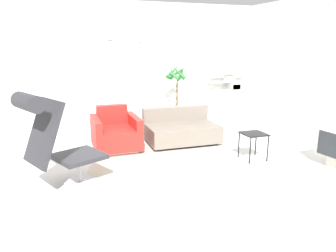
% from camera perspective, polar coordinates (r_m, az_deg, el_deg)
% --- Properties ---
extents(ground_plane, '(12.00, 12.00, 0.00)m').
position_cam_1_polar(ground_plane, '(5.28, 0.77, -6.48)').
color(ground_plane, silver).
extents(wall_back, '(12.00, 0.09, 2.80)m').
position_cam_1_polar(wall_back, '(7.82, -7.01, 10.65)').
color(wall_back, white).
rests_on(wall_back, ground_plane).
extents(round_rug, '(2.14, 2.14, 0.01)m').
position_cam_1_polar(round_rug, '(5.07, -1.68, -7.33)').
color(round_rug, '#BCB29E').
rests_on(round_rug, ground_plane).
extents(lounge_chair, '(1.14, 0.92, 1.30)m').
position_cam_1_polar(lounge_chair, '(4.35, -19.46, -1.40)').
color(lounge_chair, '#BCBCC1').
rests_on(lounge_chair, ground_plane).
extents(armchair_red, '(0.82, 0.90, 0.75)m').
position_cam_1_polar(armchair_red, '(5.99, -9.12, -1.33)').
color(armchair_red, silver).
rests_on(armchair_red, ground_plane).
extents(couch_low, '(1.37, 0.96, 0.64)m').
position_cam_1_polar(couch_low, '(6.35, 2.19, -0.71)').
color(couch_low, black).
rests_on(couch_low, ground_plane).
extents(side_table, '(0.37, 0.37, 0.45)m').
position_cam_1_polar(side_table, '(5.51, 14.70, -1.79)').
color(side_table, black).
rests_on(side_table, ground_plane).
extents(potted_plant, '(0.64, 0.63, 1.46)m').
position_cam_1_polar(potted_plant, '(7.51, 1.54, 4.83)').
color(potted_plant, '#333338').
rests_on(potted_plant, ground_plane).
extents(shelf_unit, '(1.02, 0.28, 1.98)m').
position_cam_1_polar(shelf_unit, '(8.54, 10.99, 7.88)').
color(shelf_unit, '#BCBCC1').
rests_on(shelf_unit, ground_plane).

